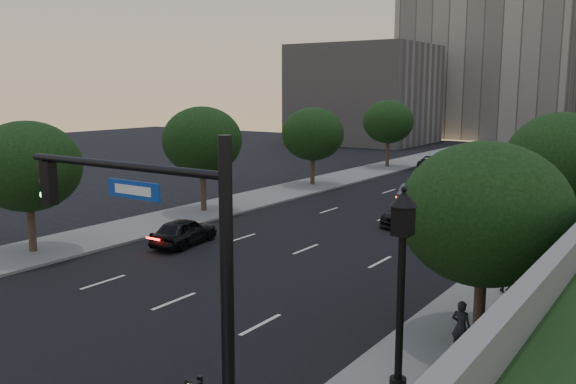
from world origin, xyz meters
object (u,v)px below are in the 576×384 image
Objects in this scene: pedestrian_a at (461,327)px; sedan_mid_left at (415,194)px; pedestrian_c at (507,272)px; sedan_far_left at (431,163)px; sedan_near_right at (413,212)px; sedan_near_left at (184,231)px; sedan_far_right at (502,190)px; street_lamp at (400,314)px; traffic_signal_mast at (183,311)px; pedestrian_b at (521,310)px.

sedan_mid_left is at bearing -61.71° from pedestrian_a.
sedan_far_left is at bearing -95.84° from pedestrian_c.
sedan_near_left is at bearing -119.39° from sedan_near_right.
pedestrian_a is (6.11, -26.63, 0.19)m from sedan_far_right.
sedan_far_right is (-6.01, 30.79, -1.89)m from street_lamp.
traffic_signal_mast is 35.79m from sedan_far_right.
pedestrian_b is at bearing 99.17° from sedan_far_left.
sedan_near_left reaches higher than sedan_far_left.
sedan_far_left is 3.28× the size of pedestrian_b.
sedan_mid_left is (-8.24, 30.84, -2.96)m from traffic_signal_mast.
sedan_near_right reaches higher than sedan_near_left.
sedan_near_right is 10.88m from sedan_far_right.
pedestrian_b is (1.06, 2.51, -0.03)m from pedestrian_a.
street_lamp is 1.28× the size of sedan_far_right.
sedan_near_left is 15.54m from pedestrian_c.
sedan_far_right reaches higher than sedan_near_right.
pedestrian_a is 2.72m from pedestrian_b.
sedan_mid_left is at bearing 104.95° from traffic_signal_mast.
sedan_mid_left is at bearing -34.70° from pedestrian_b.
sedan_near_right is 3.33× the size of pedestrian_b.
sedan_near_left is at bearing 134.16° from traffic_signal_mast.
pedestrian_a is at bearing 153.96° from sedan_near_left.
street_lamp is 3.56× the size of pedestrian_a.
sedan_near_right is at bearing 111.95° from street_lamp.
pedestrian_c is at bearing -45.03° from pedestrian_b.
traffic_signal_mast is at bearing 125.56° from sedan_near_left.
street_lamp is at bearing 100.90° from sedan_mid_left.
pedestrian_c is (2.06, 15.14, -2.72)m from traffic_signal_mast.
sedan_mid_left is at bearing 91.95° from sedan_far_left.
traffic_signal_mast is 12.19m from pedestrian_b.
street_lamp is at bearing -88.91° from sedan_far_right.
sedan_near_left is 0.94× the size of sedan_far_right.
traffic_signal_mast is 4.61× the size of pedestrian_b.
pedestrian_a is (16.36, -39.60, 0.25)m from sedan_far_left.
street_lamp is 1.11× the size of sedan_near_right.
street_lamp is at bearing 63.67° from traffic_signal_mast.
pedestrian_c is at bearing -45.53° from sedan_near_right.
sedan_far_right is (-3.69, 35.48, -2.93)m from traffic_signal_mast.
sedan_far_left is at bearing -65.12° from pedestrian_a.
sedan_far_left is 40.98m from pedestrian_b.
sedan_near_left is at bearing 149.86° from street_lamp.
pedestrian_c is at bearing 99.65° from sedan_far_left.
sedan_near_left is 2.71× the size of pedestrian_b.
pedestrian_a is 6.30m from pedestrian_c.
pedestrian_b reaches higher than sedan_far_left.
sedan_mid_left is at bearing -144.35° from sedan_far_right.
pedestrian_c is at bearing 176.25° from sedan_near_left.
pedestrian_a reaches higher than sedan_near_right.
sedan_far_left is at bearing -97.75° from sedan_near_left.
traffic_signal_mast is 1.38× the size of sedan_near_right.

